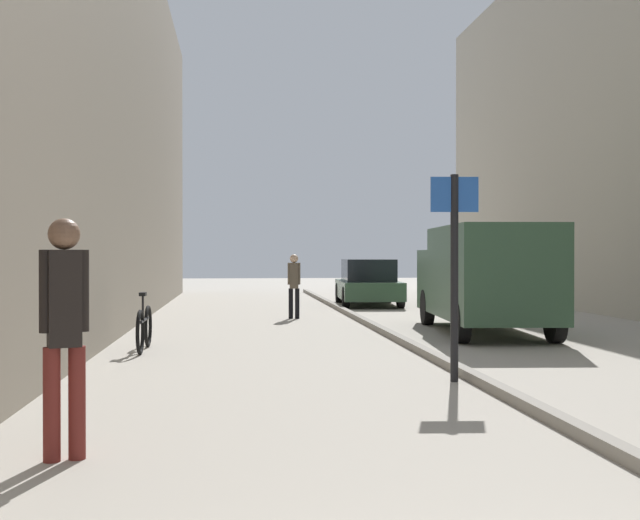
# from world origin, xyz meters

# --- Properties ---
(ground_plane) EXTENTS (80.00, 80.00, 0.00)m
(ground_plane) POSITION_xyz_m (0.00, 12.00, 0.00)
(ground_plane) COLOR #A8A093
(building_facade_left) EXTENTS (2.06, 40.00, 9.91)m
(building_facade_left) POSITION_xyz_m (-4.63, 12.00, 4.96)
(building_facade_left) COLOR gray
(building_facade_left) RESTS_ON ground_plane
(kerb_strip) EXTENTS (0.16, 40.00, 0.12)m
(kerb_strip) POSITION_xyz_m (1.58, 12.00, 0.06)
(kerb_strip) COLOR gray
(kerb_strip) RESTS_ON ground_plane
(pedestrian_main_foreground) EXTENTS (0.36, 0.27, 1.88)m
(pedestrian_main_foreground) POSITION_xyz_m (-2.72, 4.48, 1.08)
(pedestrian_main_foreground) COLOR maroon
(pedestrian_main_foreground) RESTS_ON ground_plane
(pedestrian_mid_block) EXTENTS (0.32, 0.21, 1.60)m
(pedestrian_mid_block) POSITION_xyz_m (0.06, 17.88, 0.93)
(pedestrian_mid_block) COLOR black
(pedestrian_mid_block) RESTS_ON ground_plane
(delivery_van) EXTENTS (2.32, 5.52, 2.16)m
(delivery_van) POSITION_xyz_m (3.64, 13.83, 1.17)
(delivery_van) COLOR #335138
(delivery_van) RESTS_ON ground_plane
(parked_car) EXTENTS (2.04, 4.30, 1.45)m
(parked_car) POSITION_xyz_m (2.78, 22.91, 0.71)
(parked_car) COLOR #335138
(parked_car) RESTS_ON ground_plane
(street_sign_post) EXTENTS (0.60, 0.10, 2.60)m
(street_sign_post) POSITION_xyz_m (1.34, 7.88, 1.55)
(street_sign_post) COLOR black
(street_sign_post) RESTS_ON ground_plane
(bicycle_leaning) EXTENTS (0.10, 1.77, 0.98)m
(bicycle_leaning) POSITION_xyz_m (-2.90, 11.54, 0.38)
(bicycle_leaning) COLOR black
(bicycle_leaning) RESTS_ON ground_plane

